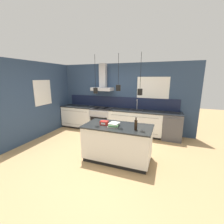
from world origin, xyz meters
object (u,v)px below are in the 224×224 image
dishwasher (172,126)px  red_supply_box (104,123)px  bottle_on_island (136,125)px  oven_range (102,119)px  book_stack (114,125)px

dishwasher → red_supply_box: size_ratio=4.79×
bottle_on_island → red_supply_box: size_ratio=1.55×
dishwasher → bottle_on_island: size_ratio=3.09×
oven_range → dishwasher: size_ratio=1.00×
dishwasher → oven_range: bearing=-179.9°
bottle_on_island → oven_range: bearing=130.8°
book_stack → red_supply_box: size_ratio=1.87×
dishwasher → red_supply_box: 2.62m
oven_range → bottle_on_island: 2.78m
oven_range → bottle_on_island: bearing=-49.2°
bottle_on_island → book_stack: bearing=173.7°
bottle_on_island → dishwasher: bearing=67.9°
oven_range → book_stack: 2.40m
dishwasher → bottle_on_island: 2.30m
oven_range → book_stack: (1.23, -2.00, 0.50)m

